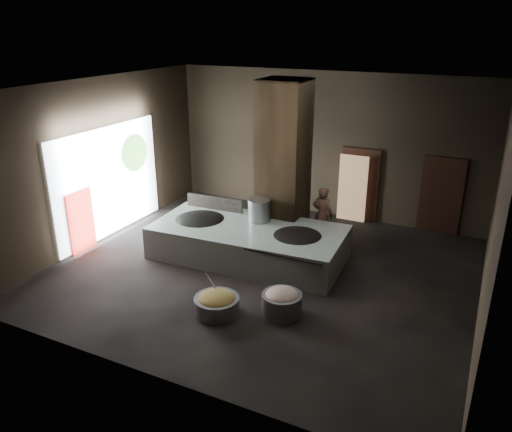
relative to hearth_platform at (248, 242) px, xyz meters
The scene contains 28 objects.
floor 0.97m from the hearth_platform, 37.44° to the right, with size 10.00×9.00×0.10m, color black.
ceiling 4.20m from the hearth_platform, 37.44° to the right, with size 10.00×9.00×0.10m, color black.
back_wall 4.48m from the hearth_platform, 80.58° to the left, with size 10.00×0.10×4.50m, color black.
front_wall 5.42m from the hearth_platform, 82.46° to the right, with size 10.00×0.10×4.50m, color black.
left_wall 4.77m from the hearth_platform, behind, with size 0.10×9.00×4.50m, color black.
right_wall 6.02m from the hearth_platform, ahead, with size 0.10×9.00×4.50m, color black.
pillar 2.32m from the hearth_platform, 75.08° to the left, with size 1.20×1.20×4.50m, color black.
hearth_platform is the anchor object (origin of this frame).
platform_cap 0.38m from the hearth_platform, ahead, with size 4.86×2.33×0.03m, color black.
wok_left 1.49m from the hearth_platform, behind, with size 1.57×1.57×0.43m, color black.
wok_left_rim 1.50m from the hearth_platform, behind, with size 1.60×1.60×0.05m, color black.
wok_right 1.39m from the hearth_platform, ahead, with size 1.46×1.46×0.41m, color black.
wok_right_rim 1.41m from the hearth_platform, ahead, with size 1.49×1.49×0.05m, color black.
stock_pot 0.89m from the hearth_platform, 84.81° to the left, with size 0.60×0.60×0.65m, color #9A9CA1.
splash_guard 1.74m from the hearth_platform, 152.65° to the left, with size 1.73×0.06×0.43m, color black.
cook 2.31m from the hearth_platform, 51.58° to the left, with size 0.59×0.38×1.63m, color #8C5B47.
veg_basin 2.81m from the hearth_platform, 77.34° to the right, with size 0.97×0.97×0.36m, color slate.
veg_fill 2.80m from the hearth_platform, 77.34° to the right, with size 0.80×0.80×0.25m, color olive.
ladle 2.63m from the hearth_platform, 79.82° to the right, with size 0.03×0.03×0.77m, color #9A9CA1.
meat_basin 2.88m from the hearth_platform, 48.97° to the right, with size 0.86×0.86×0.47m, color slate.
meat_fill 2.87m from the hearth_platform, 48.97° to the right, with size 0.72×0.72×0.27m, color #A56E63.
doorway_near 4.41m from the hearth_platform, 64.60° to the left, with size 1.18×0.08×2.38m, color black.
doorway_near_glow 4.17m from the hearth_platform, 65.65° to the left, with size 0.88×0.04×2.09m, color #8C6647.
doorway_far 5.85m from the hearth_platform, 42.68° to the left, with size 1.18×0.08×2.38m, color black.
doorway_far_glow 5.87m from the hearth_platform, 42.21° to the left, with size 0.80×0.04×1.90m, color #8C6647.
left_opening 4.45m from the hearth_platform, behind, with size 0.04×4.20×3.10m, color white.
pavilion_sliver 4.53m from the hearth_platform, 159.04° to the right, with size 0.05×0.90×1.70m, color maroon.
tree_silhouette 4.61m from the hearth_platform, 169.34° to the left, with size 0.28×1.10×1.10m, color #194714.
Camera 1 is at (4.75, -10.17, 5.85)m, focal length 35.00 mm.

